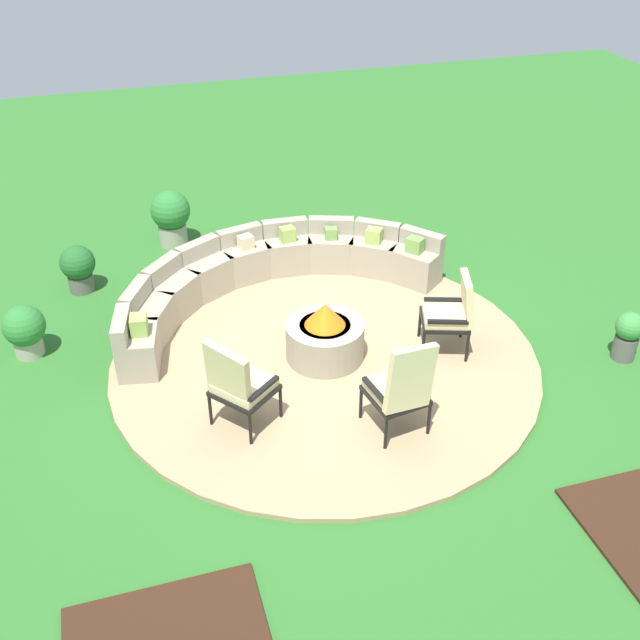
{
  "coord_description": "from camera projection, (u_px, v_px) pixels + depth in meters",
  "views": [
    {
      "loc": [
        -2.14,
        -6.89,
        5.33
      ],
      "look_at": [
        0.0,
        0.2,
        0.45
      ],
      "focal_mm": 42.17,
      "sensor_mm": 36.0,
      "label": 1
    }
  ],
  "objects": [
    {
      "name": "ground_plane",
      "position": [
        325.0,
        360.0,
        8.96
      ],
      "size": [
        24.0,
        24.0,
        0.0
      ],
      "primitive_type": "plane",
      "color": "#2D6B28"
    },
    {
      "name": "patio_circle",
      "position": [
        325.0,
        358.0,
        8.94
      ],
      "size": [
        5.04,
        5.04,
        0.06
      ],
      "primitive_type": "cylinder",
      "color": "tan",
      "rests_on": "ground_plane"
    },
    {
      "name": "fire_pit",
      "position": [
        325.0,
        336.0,
        8.77
      ],
      "size": [
        0.92,
        0.92,
        0.73
      ],
      "color": "#9E937F",
      "rests_on": "patio_circle"
    },
    {
      "name": "curved_stone_bench",
      "position": [
        263.0,
        275.0,
        9.93
      ],
      "size": [
        4.46,
        2.34,
        0.71
      ],
      "color": "#9E937F",
      "rests_on": "patio_circle"
    },
    {
      "name": "lounge_chair_front_left",
      "position": [
        238.0,
        383.0,
        7.59
      ],
      "size": [
        0.78,
        0.82,
        1.11
      ],
      "rotation": [
        0.0,
        0.0,
        5.39
      ],
      "color": "black",
      "rests_on": "patio_circle"
    },
    {
      "name": "lounge_chair_front_right",
      "position": [
        401.0,
        387.0,
        7.51
      ],
      "size": [
        0.64,
        0.65,
        1.16
      ],
      "rotation": [
        0.0,
        0.0,
        6.44
      ],
      "color": "black",
      "rests_on": "patio_circle"
    },
    {
      "name": "lounge_chair_back_left",
      "position": [
        453.0,
        311.0,
        8.77
      ],
      "size": [
        0.72,
        0.69,
        1.0
      ],
      "rotation": [
        0.0,
        0.0,
        7.53
      ],
      "color": "black",
      "rests_on": "patio_circle"
    },
    {
      "name": "potted_plant_0",
      "position": [
        171.0,
        215.0,
        11.2
      ],
      "size": [
        0.59,
        0.59,
        0.85
      ],
      "color": "#A89E8E",
      "rests_on": "ground_plane"
    },
    {
      "name": "potted_plant_1",
      "position": [
        25.0,
        329.0,
        8.87
      ],
      "size": [
        0.5,
        0.5,
        0.66
      ],
      "color": "#A89E8E",
      "rests_on": "ground_plane"
    },
    {
      "name": "potted_plant_2",
      "position": [
        78.0,
        267.0,
        10.12
      ],
      "size": [
        0.47,
        0.47,
        0.66
      ],
      "color": "#605B56",
      "rests_on": "ground_plane"
    },
    {
      "name": "potted_plant_3",
      "position": [
        628.0,
        334.0,
        8.81
      ],
      "size": [
        0.34,
        0.34,
        0.62
      ],
      "color": "#605B56",
      "rests_on": "ground_plane"
    }
  ]
}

